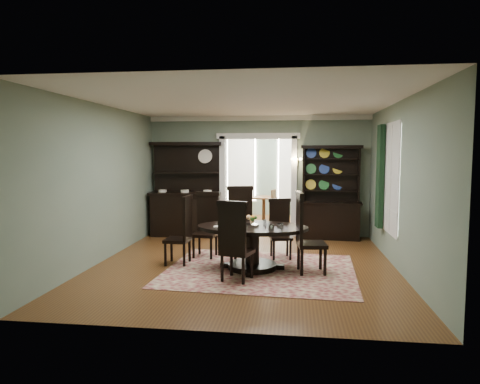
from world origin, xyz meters
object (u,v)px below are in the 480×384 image
object	(u,v)px
sideboard	(186,203)
parlor_table	(264,206)
welsh_dresser	(331,205)
dining_table	(252,239)

from	to	relation	value
sideboard	parlor_table	bearing A→B (deg)	45.31
welsh_dresser	parlor_table	world-z (taller)	welsh_dresser
dining_table	sideboard	world-z (taller)	sideboard
sideboard	welsh_dresser	distance (m)	3.60
welsh_dresser	dining_table	bearing A→B (deg)	-113.97
dining_table	parlor_table	distance (m)	5.23
dining_table	parlor_table	xyz separation A→B (m)	(-0.16, 5.22, -0.04)
sideboard	welsh_dresser	xyz separation A→B (m)	(3.60, 0.03, -0.00)
dining_table	welsh_dresser	world-z (taller)	welsh_dresser
parlor_table	welsh_dresser	bearing A→B (deg)	-51.20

